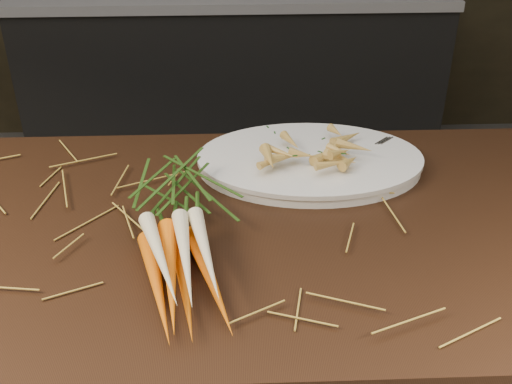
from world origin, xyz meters
TOP-DOWN VIEW (x-y plane):
  - back_counter at (0.30, 2.18)m, footprint 1.82×0.62m
  - straw_bedding at (0.00, 0.30)m, footprint 1.40×0.60m
  - root_veg_bunch at (0.19, 0.26)m, footprint 0.21×0.46m
  - serving_platter at (0.44, 0.49)m, footprint 0.45×0.31m
  - roasted_veg_heap at (0.44, 0.49)m, footprint 0.22×0.16m
  - serving_fork at (0.60, 0.46)m, footprint 0.13×0.13m

SIDE VIEW (x-z plane):
  - back_counter at x=0.30m, z-range 0.00..0.84m
  - straw_bedding at x=0.00m, z-range 0.90..0.92m
  - serving_platter at x=0.44m, z-range 0.90..0.92m
  - serving_fork at x=0.60m, z-range 0.92..0.93m
  - root_veg_bunch at x=0.19m, z-range 0.90..0.98m
  - roasted_veg_heap at x=0.44m, z-range 0.92..0.97m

